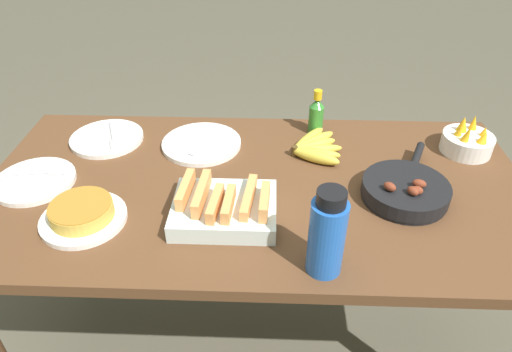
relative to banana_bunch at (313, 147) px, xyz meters
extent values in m
plane|color=#565142|center=(-0.18, -0.18, -0.79)|extent=(14.00, 14.00, 0.00)
cube|color=brown|center=(-0.18, -0.18, -0.04)|extent=(1.62, 0.82, 0.03)
cylinder|color=brown|center=(-0.93, 0.17, -0.42)|extent=(0.07, 0.07, 0.73)
cylinder|color=brown|center=(0.57, 0.17, -0.42)|extent=(0.07, 0.07, 0.73)
ellipsoid|color=gold|center=(0.00, -0.06, 0.00)|extent=(0.16, 0.11, 0.04)
ellipsoid|color=gold|center=(0.01, -0.03, 0.00)|extent=(0.16, 0.06, 0.04)
ellipsoid|color=gold|center=(0.01, -0.01, 0.00)|extent=(0.17, 0.06, 0.03)
ellipsoid|color=gold|center=(0.00, 0.01, 0.00)|extent=(0.16, 0.11, 0.04)
ellipsoid|color=gold|center=(0.00, 0.03, 0.00)|extent=(0.17, 0.16, 0.04)
ellipsoid|color=gold|center=(-0.01, 0.05, 0.00)|extent=(0.14, 0.18, 0.04)
cylinder|color=#4C3819|center=(-0.06, -0.02, 0.00)|extent=(0.02, 0.02, 0.04)
cube|color=silver|center=(-0.26, -0.33, 0.01)|extent=(0.28, 0.22, 0.05)
cube|color=#F29E56|center=(-0.37, -0.31, 0.05)|extent=(0.03, 0.14, 0.04)
cube|color=#F29E56|center=(-0.32, -0.32, 0.05)|extent=(0.03, 0.17, 0.05)
cube|color=#F29E56|center=(-0.28, -0.36, 0.05)|extent=(0.04, 0.13, 0.04)
cube|color=#F29E56|center=(-0.25, -0.36, 0.05)|extent=(0.03, 0.13, 0.04)
cube|color=#F29E56|center=(-0.20, -0.33, 0.05)|extent=(0.04, 0.17, 0.04)
cube|color=#F29E56|center=(-0.15, -0.35, 0.05)|extent=(0.03, 0.12, 0.05)
cylinder|color=black|center=(0.24, -0.23, -0.01)|extent=(0.24, 0.24, 0.01)
cylinder|color=black|center=(0.24, -0.23, 0.01)|extent=(0.24, 0.24, 0.04)
cylinder|color=black|center=(0.32, -0.06, 0.02)|extent=(0.08, 0.13, 0.02)
ellipsoid|color=brown|center=(0.27, -0.25, 0.05)|extent=(0.05, 0.04, 0.03)
ellipsoid|color=brown|center=(0.26, -0.28, 0.04)|extent=(0.04, 0.03, 0.02)
ellipsoid|color=brown|center=(0.19, -0.27, 0.05)|extent=(0.04, 0.04, 0.03)
ellipsoid|color=brown|center=(0.25, -0.28, 0.05)|extent=(0.04, 0.04, 0.03)
cylinder|color=white|center=(-0.64, -0.37, -0.01)|extent=(0.23, 0.23, 0.02)
cylinder|color=gold|center=(-0.64, -0.37, 0.02)|extent=(0.17, 0.17, 0.04)
cylinder|color=#AB7427|center=(-0.64, -0.37, 0.04)|extent=(0.16, 0.16, 0.00)
cylinder|color=white|center=(-0.70, 0.05, -0.01)|extent=(0.24, 0.24, 0.02)
cylinder|color=#B2B2B7|center=(-0.69, 0.08, 0.00)|extent=(0.05, 0.12, 0.01)
cube|color=#B2B2B7|center=(-0.66, 0.00, 0.00)|extent=(0.04, 0.05, 0.00)
cylinder|color=white|center=(-0.84, -0.20, -0.01)|extent=(0.24, 0.24, 0.02)
cylinder|color=#B2B2B7|center=(-0.87, -0.19, 0.00)|extent=(0.13, 0.03, 0.01)
cube|color=#B2B2B7|center=(-0.78, -0.17, 0.00)|extent=(0.05, 0.03, 0.00)
cylinder|color=white|center=(-0.37, 0.03, -0.01)|extent=(0.26, 0.26, 0.02)
cylinder|color=#B2B2B7|center=(-0.33, 0.03, 0.00)|extent=(0.08, 0.11, 0.01)
cube|color=#B2B2B7|center=(-0.38, -0.04, 0.00)|extent=(0.05, 0.05, 0.00)
cylinder|color=white|center=(0.50, 0.03, 0.01)|extent=(0.16, 0.16, 0.06)
cone|color=#F4A819|center=(0.54, 0.02, 0.06)|extent=(0.03, 0.03, 0.04)
cone|color=#F4A819|center=(0.52, 0.07, 0.06)|extent=(0.04, 0.04, 0.06)
cone|color=#F4A819|center=(0.48, 0.06, 0.06)|extent=(0.05, 0.05, 0.06)
cone|color=#F4A819|center=(0.46, 0.02, 0.06)|extent=(0.03, 0.04, 0.05)
cone|color=#F4A819|center=(0.48, -0.01, 0.06)|extent=(0.05, 0.04, 0.06)
cone|color=#F4A819|center=(0.53, -0.01, 0.06)|extent=(0.06, 0.05, 0.05)
cylinder|color=blue|center=(-0.01, -0.51, 0.08)|extent=(0.08, 0.08, 0.19)
cylinder|color=black|center=(-0.01, -0.51, 0.19)|extent=(0.07, 0.07, 0.03)
cylinder|color=#337F2D|center=(0.01, 0.13, 0.03)|extent=(0.05, 0.05, 0.10)
cone|color=#337F2D|center=(0.01, 0.13, 0.10)|extent=(0.05, 0.05, 0.03)
cylinder|color=gold|center=(0.01, 0.13, 0.13)|extent=(0.03, 0.03, 0.03)
camera|label=1|loc=(-0.14, -1.27, 0.79)|focal=32.00mm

